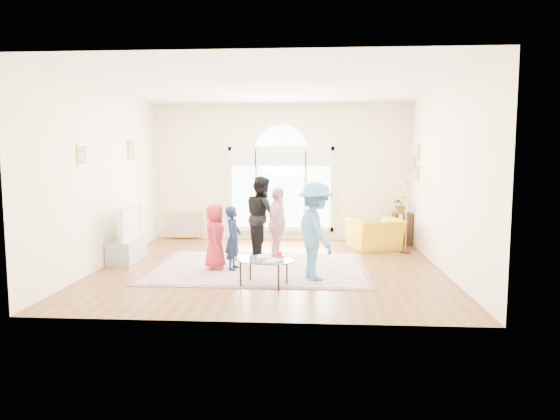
# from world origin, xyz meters

# --- Properties ---
(ground) EXTENTS (6.00, 6.00, 0.00)m
(ground) POSITION_xyz_m (0.00, 0.00, 0.00)
(ground) COLOR brown
(ground) RESTS_ON ground
(room_shell) EXTENTS (6.00, 6.00, 6.00)m
(room_shell) POSITION_xyz_m (0.01, 2.83, 1.57)
(room_shell) COLOR #FFF0CB
(room_shell) RESTS_ON ground
(area_rug) EXTENTS (3.60, 2.60, 0.02)m
(area_rug) POSITION_xyz_m (-0.20, -0.11, 0.01)
(area_rug) COLOR beige
(area_rug) RESTS_ON ground
(rug_border) EXTENTS (3.80, 2.80, 0.01)m
(rug_border) POSITION_xyz_m (-0.20, -0.11, 0.01)
(rug_border) COLOR #82525A
(rug_border) RESTS_ON ground
(tv_console) EXTENTS (0.45, 1.00, 0.42)m
(tv_console) POSITION_xyz_m (-2.75, 0.30, 0.21)
(tv_console) COLOR #93959B
(tv_console) RESTS_ON ground
(television) EXTENTS (0.17, 1.09, 0.63)m
(television) POSITION_xyz_m (-2.74, 0.30, 0.73)
(television) COLOR black
(television) RESTS_ON tv_console
(coffee_table) EXTENTS (1.11, 0.88, 0.54)m
(coffee_table) POSITION_xyz_m (0.01, -1.34, 0.40)
(coffee_table) COLOR silver
(coffee_table) RESTS_ON ground
(armchair) EXTENTS (1.26, 1.19, 0.66)m
(armchair) POSITION_xyz_m (2.09, 1.81, 0.33)
(armchair) COLOR yellow
(armchair) RESTS_ON ground
(side_cabinet) EXTENTS (0.40, 0.50, 0.70)m
(side_cabinet) POSITION_xyz_m (2.78, 2.57, 0.35)
(side_cabinet) COLOR black
(side_cabinet) RESTS_ON ground
(floor_lamp) EXTENTS (0.31, 0.31, 1.51)m
(floor_lamp) POSITION_xyz_m (2.66, 1.44, 1.28)
(floor_lamp) COLOR black
(floor_lamp) RESTS_ON ground
(plant_pedestal) EXTENTS (0.20, 0.20, 0.70)m
(plant_pedestal) POSITION_xyz_m (2.70, 2.41, 0.35)
(plant_pedestal) COLOR white
(plant_pedestal) RESTS_ON ground
(potted_plant) EXTENTS (0.45, 0.42, 0.41)m
(potted_plant) POSITION_xyz_m (2.70, 2.41, 0.90)
(potted_plant) COLOR #33722D
(potted_plant) RESTS_ON plant_pedestal
(leaning_picture) EXTENTS (0.80, 0.14, 0.62)m
(leaning_picture) POSITION_xyz_m (-2.32, 2.90, 0.00)
(leaning_picture) COLOR tan
(leaning_picture) RESTS_ON ground
(child_red) EXTENTS (0.42, 0.59, 1.14)m
(child_red) POSITION_xyz_m (-0.95, -0.29, 0.59)
(child_red) COLOR #A92430
(child_red) RESTS_ON area_rug
(child_navy) EXTENTS (0.30, 0.43, 1.10)m
(child_navy) POSITION_xyz_m (-0.62, -0.32, 0.57)
(child_navy) COLOR #131D3C
(child_navy) RESTS_ON area_rug
(child_black) EXTENTS (0.86, 0.94, 1.58)m
(child_black) POSITION_xyz_m (-0.24, 0.87, 0.81)
(child_black) COLOR black
(child_black) RESTS_ON area_rug
(child_pink) EXTENTS (0.53, 0.88, 1.39)m
(child_pink) POSITION_xyz_m (0.10, 0.34, 0.72)
(child_pink) COLOR #E3A3A8
(child_pink) RESTS_ON area_rug
(child_blue) EXTENTS (0.91, 1.15, 1.56)m
(child_blue) POSITION_xyz_m (0.80, -0.92, 0.80)
(child_blue) COLOR #4C86C3
(child_blue) RESTS_ON area_rug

